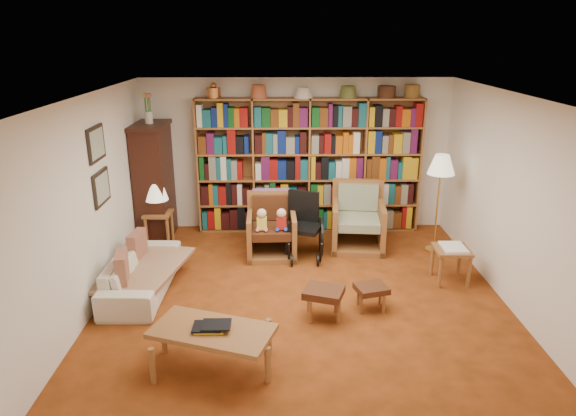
{
  "coord_description": "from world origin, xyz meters",
  "views": [
    {
      "loc": [
        -0.27,
        -5.81,
        3.15
      ],
      "look_at": [
        -0.17,
        0.6,
        0.97
      ],
      "focal_mm": 32.0,
      "sensor_mm": 36.0,
      "label": 1
    }
  ],
  "objects_px": {
    "footstool_a": "(324,294)",
    "footstool_b": "(371,290)",
    "sofa": "(142,273)",
    "armchair_leather": "(272,229)",
    "coffee_table": "(212,333)",
    "armchair_sage": "(357,222)",
    "side_table_papers": "(452,254)",
    "wheelchair": "(304,228)",
    "floor_lamp": "(441,169)",
    "side_table_lamp": "(159,221)"
  },
  "relations": [
    {
      "from": "sofa",
      "to": "coffee_table",
      "type": "xyz_separation_m",
      "value": [
        1.11,
        -1.63,
        0.13
      ]
    },
    {
      "from": "armchair_leather",
      "to": "floor_lamp",
      "type": "bearing_deg",
      "value": 0.84
    },
    {
      "from": "footstool_a",
      "to": "footstool_b",
      "type": "bearing_deg",
      "value": 17.61
    },
    {
      "from": "coffee_table",
      "to": "footstool_b",
      "type": "bearing_deg",
      "value": 32.33
    },
    {
      "from": "side_table_lamp",
      "to": "footstool_b",
      "type": "bearing_deg",
      "value": -33.95
    },
    {
      "from": "footstool_a",
      "to": "side_table_lamp",
      "type": "bearing_deg",
      "value": 137.46
    },
    {
      "from": "wheelchair",
      "to": "sofa",
      "type": "bearing_deg",
      "value": -152.87
    },
    {
      "from": "floor_lamp",
      "to": "footstool_b",
      "type": "xyz_separation_m",
      "value": [
        -1.26,
        -1.76,
        -1.04
      ]
    },
    {
      "from": "sofa",
      "to": "side_table_lamp",
      "type": "relative_size",
      "value": 3.09
    },
    {
      "from": "armchair_leather",
      "to": "footstool_a",
      "type": "bearing_deg",
      "value": -71.78
    },
    {
      "from": "sofa",
      "to": "armchair_sage",
      "type": "height_order",
      "value": "armchair_sage"
    },
    {
      "from": "armchair_leather",
      "to": "coffee_table",
      "type": "xyz_separation_m",
      "value": [
        -0.54,
        -2.83,
        0.0
      ]
    },
    {
      "from": "footstool_a",
      "to": "coffee_table",
      "type": "bearing_deg",
      "value": -141.63
    },
    {
      "from": "floor_lamp",
      "to": "armchair_sage",
      "type": "bearing_deg",
      "value": 168.63
    },
    {
      "from": "footstool_a",
      "to": "sofa",
      "type": "bearing_deg",
      "value": 162.67
    },
    {
      "from": "armchair_sage",
      "to": "footstool_b",
      "type": "distance_m",
      "value": 2.0
    },
    {
      "from": "coffee_table",
      "to": "armchair_sage",
      "type": "bearing_deg",
      "value": 59.05
    },
    {
      "from": "sofa",
      "to": "armchair_sage",
      "type": "distance_m",
      "value": 3.31
    },
    {
      "from": "side_table_lamp",
      "to": "sofa",
      "type": "bearing_deg",
      "value": -86.11
    },
    {
      "from": "side_table_lamp",
      "to": "side_table_papers",
      "type": "bearing_deg",
      "value": -17.24
    },
    {
      "from": "side_table_papers",
      "to": "coffee_table",
      "type": "height_order",
      "value": "side_table_papers"
    },
    {
      "from": "side_table_lamp",
      "to": "floor_lamp",
      "type": "relative_size",
      "value": 0.37
    },
    {
      "from": "wheelchair",
      "to": "side_table_papers",
      "type": "distance_m",
      "value": 2.11
    },
    {
      "from": "footstool_a",
      "to": "footstool_b",
      "type": "height_order",
      "value": "footstool_a"
    },
    {
      "from": "floor_lamp",
      "to": "armchair_leather",
      "type": "bearing_deg",
      "value": -179.16
    },
    {
      "from": "side_table_papers",
      "to": "sofa",
      "type": "bearing_deg",
      "value": -177.36
    },
    {
      "from": "armchair_sage",
      "to": "footstool_a",
      "type": "distance_m",
      "value": 2.28
    },
    {
      "from": "wheelchair",
      "to": "armchair_leather",
      "type": "bearing_deg",
      "value": 167.39
    },
    {
      "from": "armchair_leather",
      "to": "coffee_table",
      "type": "relative_size",
      "value": 0.71
    },
    {
      "from": "side_table_papers",
      "to": "footstool_a",
      "type": "height_order",
      "value": "side_table_papers"
    },
    {
      "from": "side_table_lamp",
      "to": "side_table_papers",
      "type": "relative_size",
      "value": 1.08
    },
    {
      "from": "wheelchair",
      "to": "footstool_b",
      "type": "bearing_deg",
      "value": -65.44
    },
    {
      "from": "side_table_lamp",
      "to": "footstool_a",
      "type": "bearing_deg",
      "value": -42.54
    },
    {
      "from": "coffee_table",
      "to": "side_table_papers",
      "type": "bearing_deg",
      "value": 31.88
    },
    {
      "from": "armchair_leather",
      "to": "armchair_sage",
      "type": "height_order",
      "value": "armchair_sage"
    },
    {
      "from": "floor_lamp",
      "to": "coffee_table",
      "type": "distance_m",
      "value": 4.26
    },
    {
      "from": "sofa",
      "to": "armchair_leather",
      "type": "bearing_deg",
      "value": -52.91
    },
    {
      "from": "armchair_sage",
      "to": "floor_lamp",
      "type": "xyz_separation_m",
      "value": [
        1.16,
        -0.23,
        0.91
      ]
    },
    {
      "from": "footstool_a",
      "to": "footstool_b",
      "type": "xyz_separation_m",
      "value": [
        0.59,
        0.19,
        -0.05
      ]
    },
    {
      "from": "sofa",
      "to": "armchair_leather",
      "type": "xyz_separation_m",
      "value": [
        1.65,
        1.2,
        0.13
      ]
    },
    {
      "from": "side_table_lamp",
      "to": "coffee_table",
      "type": "distance_m",
      "value": 3.33
    },
    {
      "from": "armchair_sage",
      "to": "side_table_papers",
      "type": "xyz_separation_m",
      "value": [
        1.07,
        -1.28,
        0.02
      ]
    },
    {
      "from": "wheelchair",
      "to": "side_table_papers",
      "type": "bearing_deg",
      "value": -25.28
    },
    {
      "from": "side_table_papers",
      "to": "coffee_table",
      "type": "relative_size",
      "value": 0.39
    },
    {
      "from": "armchair_leather",
      "to": "side_table_lamp",
      "type": "bearing_deg",
      "value": 171.08
    },
    {
      "from": "armchair_sage",
      "to": "floor_lamp",
      "type": "distance_m",
      "value": 1.49
    },
    {
      "from": "armchair_sage",
      "to": "armchair_leather",
      "type": "bearing_deg",
      "value": -168.46
    },
    {
      "from": "side_table_papers",
      "to": "footstool_b",
      "type": "height_order",
      "value": "side_table_papers"
    },
    {
      "from": "footstool_a",
      "to": "coffee_table",
      "type": "height_order",
      "value": "coffee_table"
    },
    {
      "from": "footstool_b",
      "to": "armchair_sage",
      "type": "bearing_deg",
      "value": 86.94
    }
  ]
}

